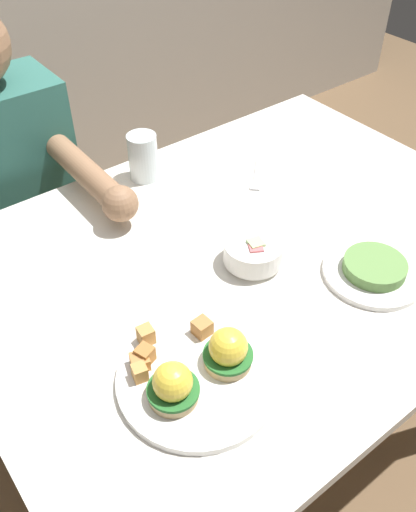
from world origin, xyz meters
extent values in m
plane|color=brown|center=(0.00, 0.00, 0.00)|extent=(6.00, 6.00, 0.00)
cube|color=white|center=(0.00, 0.00, 0.73)|extent=(1.20, 0.90, 0.03)
cube|color=#4C6BB7|center=(0.00, -0.40, 0.74)|extent=(1.20, 0.06, 0.00)
cube|color=#4C6BB7|center=(0.00, 0.40, 0.74)|extent=(1.20, 0.06, 0.00)
cube|color=brown|center=(0.55, 0.40, 0.36)|extent=(0.06, 0.06, 0.71)
cylinder|color=white|center=(-0.29, -0.20, 0.75)|extent=(0.27, 0.27, 0.01)
cylinder|color=tan|center=(-0.34, -0.21, 0.76)|extent=(0.08, 0.08, 0.02)
cylinder|color=#286B2D|center=(-0.34, -0.21, 0.78)|extent=(0.08, 0.08, 0.01)
sphere|color=yellow|center=(-0.34, -0.21, 0.80)|extent=(0.06, 0.06, 0.06)
cylinder|color=tan|center=(-0.23, -0.21, 0.76)|extent=(0.08, 0.08, 0.02)
cylinder|color=#286B2D|center=(-0.23, -0.21, 0.78)|extent=(0.08, 0.08, 0.01)
sphere|color=yellow|center=(-0.23, -0.21, 0.80)|extent=(0.06, 0.06, 0.06)
cube|color=#B77A42|center=(-0.23, -0.13, 0.77)|extent=(0.03, 0.03, 0.03)
cube|color=tan|center=(-0.37, -0.15, 0.77)|extent=(0.03, 0.03, 0.03)
cube|color=tan|center=(-0.32, -0.09, 0.77)|extent=(0.03, 0.03, 0.03)
cube|color=#B77A42|center=(-0.35, -0.13, 0.77)|extent=(0.04, 0.04, 0.02)
cube|color=#AD7038|center=(-0.34, -0.12, 0.77)|extent=(0.03, 0.03, 0.03)
cylinder|color=white|center=(-0.03, -0.04, 0.74)|extent=(0.10, 0.10, 0.01)
cylinder|color=white|center=(-0.03, -0.04, 0.77)|extent=(0.12, 0.12, 0.04)
cube|color=#F4DB66|center=(-0.04, -0.04, 0.77)|extent=(0.03, 0.03, 0.02)
cube|color=#EA6B70|center=(-0.06, -0.05, 0.77)|extent=(0.03, 0.03, 0.03)
cube|color=#EA6B70|center=(-0.04, -0.05, 0.79)|extent=(0.04, 0.04, 0.03)
cube|color=#F4A85B|center=(-0.03, -0.04, 0.78)|extent=(0.03, 0.03, 0.03)
cube|color=#B7E093|center=(-0.03, -0.04, 0.79)|extent=(0.04, 0.04, 0.03)
cube|color=#F4DB66|center=(-0.01, -0.03, 0.77)|extent=(0.03, 0.03, 0.03)
cube|color=#F4DB66|center=(-0.04, -0.03, 0.77)|extent=(0.04, 0.04, 0.03)
cube|color=silver|center=(0.21, 0.22, 0.74)|extent=(0.09, 0.09, 0.00)
cube|color=silver|center=(0.15, 0.16, 0.74)|extent=(0.04, 0.04, 0.00)
cylinder|color=silver|center=(-0.04, 0.36, 0.80)|extent=(0.07, 0.07, 0.12)
cylinder|color=silver|center=(-0.04, 0.36, 0.77)|extent=(0.06, 0.06, 0.06)
cylinder|color=white|center=(0.14, -0.21, 0.75)|extent=(0.20, 0.20, 0.01)
cylinder|color=#66934C|center=(0.14, -0.21, 0.76)|extent=(0.12, 0.12, 0.02)
cylinder|color=#33333D|center=(-0.39, 0.53, 0.23)|extent=(0.11, 0.11, 0.45)
cylinder|color=#33333D|center=(-0.21, 0.53, 0.23)|extent=(0.11, 0.11, 0.45)
cube|color=#2D665B|center=(-0.30, 0.63, 0.70)|extent=(0.34, 0.20, 0.50)
cylinder|color=#936B4C|center=(-0.18, 0.38, 0.80)|extent=(0.06, 0.30, 0.06)
sphere|color=#936B4C|center=(-0.18, 0.23, 0.80)|extent=(0.08, 0.08, 0.08)
camera|label=1|loc=(-0.60, -0.63, 1.50)|focal=38.21mm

